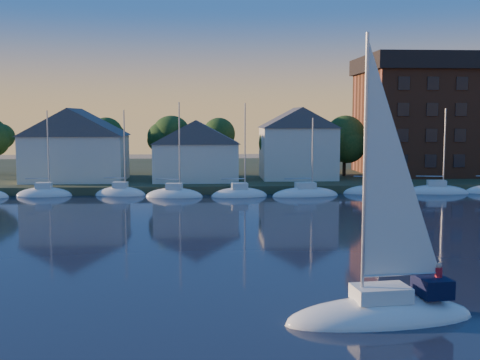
{
  "coord_description": "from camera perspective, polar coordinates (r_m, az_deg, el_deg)",
  "views": [
    {
      "loc": [
        -4.85,
        -23.23,
        9.56
      ],
      "look_at": [
        -2.17,
        22.0,
        4.76
      ],
      "focal_mm": 45.0,
      "sensor_mm": 36.0,
      "label": 1
    }
  ],
  "objects": [
    {
      "name": "shoreline_land",
      "position": [
        98.82,
        -0.56,
        0.5
      ],
      "size": [
        160.0,
        50.0,
        2.0
      ],
      "primitive_type": "cube",
      "color": "#353F25",
      "rests_on": "ground"
    },
    {
      "name": "clubhouse_east",
      "position": [
        83.31,
        5.5,
        3.57
      ],
      "size": [
        10.5,
        8.4,
        9.8
      ],
      "color": "silver",
      "rests_on": "shoreline_land"
    },
    {
      "name": "moored_fleet",
      "position": [
        73.39,
        3.57,
        -1.37
      ],
      "size": [
        95.5,
        2.4,
        12.05
      ],
      "color": "white",
      "rests_on": "ground"
    },
    {
      "name": "clubhouse_west",
      "position": [
        83.1,
        -15.32,
        3.33
      ],
      "size": [
        13.65,
        9.45,
        9.64
      ],
      "color": "silver",
      "rests_on": "shoreline_land"
    },
    {
      "name": "condo_block",
      "position": [
        96.36,
        20.5,
        5.81
      ],
      "size": [
        31.0,
        17.0,
        17.4
      ],
      "color": "brown",
      "rests_on": "shoreline_land"
    },
    {
      "name": "hero_sailboat",
      "position": [
        29.7,
        13.44,
        -11.68
      ],
      "size": [
        9.54,
        4.01,
        14.4
      ],
      "rotation": [
        0.0,
        0.0,
        3.25
      ],
      "color": "white",
      "rests_on": "ground"
    },
    {
      "name": "tree_line",
      "position": [
        86.54,
        1.16,
        4.47
      ],
      "size": [
        93.4,
        5.4,
        8.9
      ],
      "color": "#342417",
      "rests_on": "shoreline_land"
    },
    {
      "name": "clubhouse_centre",
      "position": [
        80.36,
        -4.21,
        2.88
      ],
      "size": [
        11.55,
        8.4,
        8.08
      ],
      "color": "silver",
      "rests_on": "shoreline_land"
    },
    {
      "name": "wooden_dock",
      "position": [
        75.99,
        0.3,
        -1.18
      ],
      "size": [
        120.0,
        3.0,
        1.0
      ],
      "primitive_type": "cube",
      "color": "brown",
      "rests_on": "ground"
    },
    {
      "name": "ground",
      "position": [
        25.59,
        8.1,
        -15.95
      ],
      "size": [
        260.0,
        260.0,
        0.0
      ],
      "primitive_type": "plane",
      "color": "black",
      "rests_on": "ground"
    }
  ]
}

